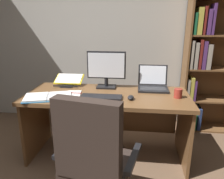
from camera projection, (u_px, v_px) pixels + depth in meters
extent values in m
cube|color=#B2ADA3|center=(118.00, 29.00, 3.17)|extent=(5.02, 0.12, 2.77)
cube|color=brown|center=(107.00, 96.00, 2.36)|extent=(1.75, 0.74, 0.04)
cube|color=brown|center=(37.00, 123.00, 2.56)|extent=(0.03, 0.68, 0.70)
cube|color=brown|center=(184.00, 131.00, 2.38)|extent=(0.03, 0.68, 0.70)
cube|color=brown|center=(111.00, 112.00, 2.79)|extent=(1.63, 0.03, 0.49)
cube|color=brown|center=(187.00, 52.00, 2.92)|extent=(0.02, 0.33, 2.20)
cube|color=brown|center=(212.00, 51.00, 3.03)|extent=(0.78, 0.01, 2.20)
cube|color=brown|center=(205.00, 127.00, 3.20)|extent=(0.73, 0.31, 0.02)
cube|color=black|center=(185.00, 115.00, 3.13)|extent=(0.04, 0.20, 0.38)
cube|color=gray|center=(189.00, 116.00, 3.15)|extent=(0.05, 0.26, 0.34)
cube|color=#195633|center=(193.00, 119.00, 3.15)|extent=(0.05, 0.23, 0.24)
cube|color=navy|center=(198.00, 117.00, 3.13)|extent=(0.04, 0.24, 0.32)
cube|color=brown|center=(209.00, 99.00, 3.07)|extent=(0.73, 0.31, 0.02)
cube|color=gray|center=(187.00, 88.00, 3.04)|extent=(0.03, 0.26, 0.28)
cube|color=gold|center=(191.00, 88.00, 3.01)|extent=(0.04, 0.22, 0.32)
cube|color=#512D66|center=(194.00, 89.00, 3.01)|extent=(0.03, 0.21, 0.27)
cube|color=brown|center=(214.00, 69.00, 2.94)|extent=(0.73, 0.31, 0.02)
cube|color=gray|center=(190.00, 54.00, 2.89)|extent=(0.03, 0.26, 0.36)
cube|color=gray|center=(195.00, 56.00, 2.86)|extent=(0.04, 0.19, 0.34)
cube|color=maroon|center=(199.00, 54.00, 2.87)|extent=(0.03, 0.24, 0.38)
cube|color=#512D66|center=(203.00, 55.00, 2.84)|extent=(0.05, 0.18, 0.36)
cube|color=gray|center=(207.00, 56.00, 2.86)|extent=(0.06, 0.21, 0.32)
cube|color=brown|center=(218.00, 35.00, 2.81)|extent=(0.73, 0.31, 0.02)
cube|color=#195633|center=(194.00, 24.00, 2.75)|extent=(0.03, 0.20, 0.26)
cube|color=gold|center=(198.00, 21.00, 2.76)|extent=(0.06, 0.25, 0.33)
cube|color=maroon|center=(203.00, 21.00, 2.73)|extent=(0.03, 0.21, 0.34)
cube|color=#512D66|center=(208.00, 22.00, 2.73)|extent=(0.04, 0.20, 0.30)
cube|color=#512D66|center=(212.00, 19.00, 2.71)|extent=(0.03, 0.18, 0.37)
cube|color=#2D231E|center=(99.00, 165.00, 1.76)|extent=(0.59, 0.57, 0.07)
cube|color=#2D231E|center=(87.00, 141.00, 1.48)|extent=(0.49, 0.19, 0.59)
cube|color=black|center=(67.00, 145.00, 1.81)|extent=(0.13, 0.39, 0.04)
cube|color=black|center=(133.00, 158.00, 1.64)|extent=(0.13, 0.39, 0.04)
cube|color=black|center=(106.00, 87.00, 2.58)|extent=(0.22, 0.16, 0.02)
cylinder|color=black|center=(106.00, 82.00, 2.56)|extent=(0.04, 0.04, 0.09)
cube|color=black|center=(106.00, 65.00, 2.51)|extent=(0.45, 0.02, 0.31)
cube|color=white|center=(106.00, 65.00, 2.49)|extent=(0.42, 0.00, 0.28)
cube|color=black|center=(153.00, 89.00, 2.48)|extent=(0.34, 0.25, 0.02)
cube|color=#2D2D30|center=(153.00, 89.00, 2.46)|extent=(0.29, 0.14, 0.00)
cube|color=black|center=(153.00, 75.00, 2.59)|extent=(0.34, 0.06, 0.24)
cube|color=white|center=(153.00, 75.00, 2.59)|extent=(0.30, 0.05, 0.21)
cube|color=black|center=(101.00, 97.00, 2.22)|extent=(0.42, 0.15, 0.02)
ellipsoid|color=black|center=(131.00, 98.00, 2.18)|extent=(0.06, 0.10, 0.04)
cube|color=black|center=(67.00, 86.00, 2.62)|extent=(0.14, 0.12, 0.01)
cube|color=black|center=(66.00, 86.00, 2.57)|extent=(0.30, 0.01, 0.01)
cube|color=yellow|center=(69.00, 79.00, 2.69)|extent=(0.34, 0.20, 0.09)
cube|color=silver|center=(69.00, 78.00, 2.68)|extent=(0.31, 0.18, 0.08)
cube|color=#2D84C6|center=(36.00, 98.00, 2.21)|extent=(0.31, 0.33, 0.01)
cube|color=#2D84C6|center=(60.00, 97.00, 2.25)|extent=(0.31, 0.33, 0.01)
cube|color=silver|center=(36.00, 97.00, 2.21)|extent=(0.29, 0.31, 0.02)
cube|color=silver|center=(60.00, 96.00, 2.25)|extent=(0.29, 0.31, 0.02)
cylinder|color=#B7B7BC|center=(48.00, 97.00, 2.23)|extent=(0.09, 0.24, 0.02)
cube|color=silver|center=(74.00, 94.00, 2.35)|extent=(0.18, 0.23, 0.01)
cylinder|color=maroon|center=(75.00, 93.00, 2.34)|extent=(0.14, 0.01, 0.01)
cylinder|color=maroon|center=(178.00, 93.00, 2.22)|extent=(0.08, 0.08, 0.09)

